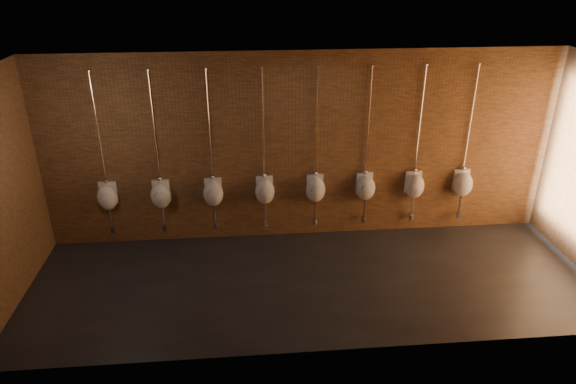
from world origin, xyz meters
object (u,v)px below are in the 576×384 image
urinal_2 (213,193)px  urinal_6 (415,185)px  urinal_5 (365,187)px  urinal_7 (463,183)px  urinal_3 (265,191)px  urinal_1 (161,195)px  urinal_0 (107,197)px  urinal_4 (315,189)px

urinal_2 → urinal_6: (3.44, 0.00, 0.00)m
urinal_5 → urinal_7: (1.72, 0.00, 0.00)m
urinal_3 → urinal_6: 2.58m
urinal_2 → urinal_7: bearing=0.0°
urinal_3 → urinal_2: bearing=180.0°
urinal_2 → urinal_3: same height
urinal_1 → urinal_7: bearing=0.0°
urinal_0 → urinal_1: 0.86m
urinal_5 → urinal_6: 0.86m
urinal_2 → urinal_4: same height
urinal_4 → urinal_2: bearing=180.0°
urinal_1 → urinal_0: bearing=180.0°
urinal_1 → urinal_7: size_ratio=1.00×
urinal_3 → urinal_0: bearing=180.0°
urinal_3 → urinal_4: (0.86, 0.00, 0.00)m
urinal_4 → urinal_7: bearing=0.0°
urinal_0 → urinal_3: same height
urinal_0 → urinal_1: same height
urinal_3 → urinal_7: same height
urinal_2 → urinal_6: size_ratio=1.00×
urinal_6 → urinal_3: bearing=180.0°
urinal_2 → urinal_4: size_ratio=1.00×
urinal_1 → urinal_3: 1.72m
urinal_3 → urinal_6: size_ratio=1.00×
urinal_4 → urinal_7: size_ratio=1.00×
urinal_5 → urinal_3: bearing=180.0°
urinal_3 → urinal_7: bearing=0.0°
urinal_3 → urinal_5: 1.72m
urinal_5 → urinal_6: same height
urinal_3 → urinal_5: same height
urinal_1 → urinal_5: same height
urinal_1 → urinal_6: 4.30m
urinal_3 → urinal_7: size_ratio=1.00×
urinal_2 → urinal_5: size_ratio=1.00×
urinal_0 → urinal_3: (2.58, 0.00, 0.00)m
urinal_3 → urinal_6: bearing=0.0°
urinal_7 → urinal_3: bearing=180.0°
urinal_2 → urinal_3: bearing=0.0°
urinal_2 → urinal_3: 0.86m
urinal_2 → urinal_4: bearing=0.0°
urinal_0 → urinal_4: 3.44m
urinal_5 → urinal_4: bearing=180.0°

